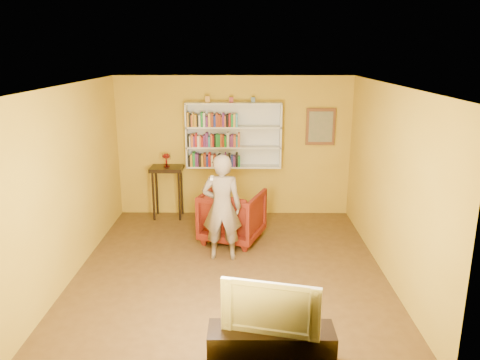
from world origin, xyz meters
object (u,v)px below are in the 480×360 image
ruby_lustre (166,157)px  armchair (233,216)px  console_table (167,176)px  bookshelf (234,135)px  television (272,304)px  person (222,207)px  tv_cabinet (271,349)px

ruby_lustre → armchair: 1.87m
console_table → armchair: bearing=-41.4°
bookshelf → console_table: 1.49m
bookshelf → television: bearing=-84.1°
console_table → television: television is taller
ruby_lustre → television: size_ratio=0.27×
armchair → person: bearing=98.7°
ruby_lustre → armchair: bearing=-41.4°
armchair → tv_cabinet: size_ratio=0.76×
armchair → person: (-0.14, -0.73, 0.40)m
ruby_lustre → person: bearing=-58.5°
tv_cabinet → television: (0.00, 0.00, 0.51)m
armchair → television: television is taller
armchair → bookshelf: bearing=-70.0°
console_table → armchair: (1.28, -1.13, -0.39)m
person → television: person is taller
armchair → tv_cabinet: (0.48, -3.37, -0.21)m
ruby_lustre → person: (1.14, -1.86, -0.36)m
bookshelf → television: size_ratio=1.84×
person → television: (0.62, -2.64, -0.10)m
console_table → person: person is taller
bookshelf → tv_cabinet: size_ratio=1.41×
armchair → tv_cabinet: bearing=117.7°
console_table → tv_cabinet: bearing=-68.7°
armchair → tv_cabinet: 3.41m
ruby_lustre → armchair: ruby_lustre is taller
person → tv_cabinet: size_ratio=1.31×
console_table → ruby_lustre: ruby_lustre is taller
ruby_lustre → person: size_ratio=0.16×
bookshelf → tv_cabinet: (0.48, -4.66, -1.37)m
tv_cabinet → person: bearing=103.2°
tv_cabinet → television: television is taller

